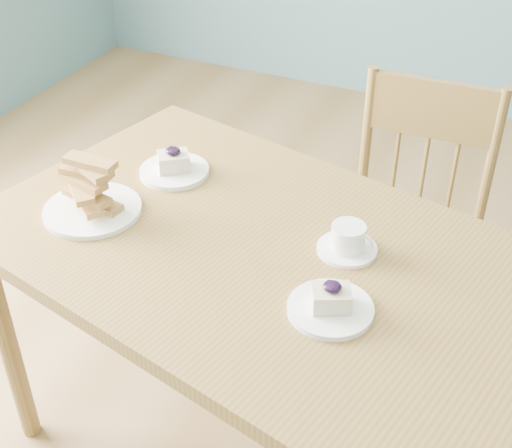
% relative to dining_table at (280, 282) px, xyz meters
% --- Properties ---
extents(room, '(5.01, 5.01, 2.71)m').
position_rel_dining_table_xyz_m(room, '(0.34, -0.06, 0.68)').
color(room, olive).
rests_on(room, ground).
extents(dining_table, '(1.54, 1.09, 0.75)m').
position_rel_dining_table_xyz_m(dining_table, '(0.00, 0.00, 0.00)').
color(dining_table, olive).
rests_on(dining_table, ground).
extents(dining_chair, '(0.42, 0.40, 0.89)m').
position_rel_dining_table_xyz_m(dining_chair, '(0.16, 0.61, -0.22)').
color(dining_chair, olive).
rests_on(dining_chair, ground).
extents(cheesecake_plate_near, '(0.17, 0.17, 0.07)m').
position_rel_dining_table_xyz_m(cheesecake_plate_near, '(0.16, -0.12, 0.09)').
color(cheesecake_plate_near, white).
rests_on(cheesecake_plate_near, dining_table).
extents(cheesecake_plate_far, '(0.18, 0.18, 0.08)m').
position_rel_dining_table_xyz_m(cheesecake_plate_far, '(-0.38, 0.20, 0.09)').
color(cheesecake_plate_far, white).
rests_on(cheesecake_plate_far, dining_table).
extents(coffee_cup, '(0.13, 0.13, 0.07)m').
position_rel_dining_table_xyz_m(coffee_cup, '(0.13, 0.08, 0.10)').
color(coffee_cup, white).
rests_on(coffee_cup, dining_table).
extents(biscotti_plate, '(0.23, 0.23, 0.14)m').
position_rel_dining_table_xyz_m(biscotti_plate, '(-0.47, -0.03, 0.12)').
color(biscotti_plate, white).
rests_on(biscotti_plate, dining_table).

